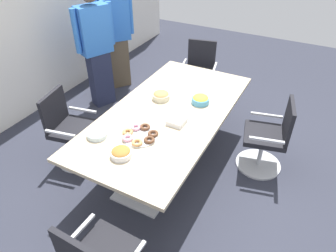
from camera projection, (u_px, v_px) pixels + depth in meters
The scene contains 14 objects.
ground_plane at pixel (168, 162), 3.84m from camera, with size 10.00×10.00×0.01m, color #2D303D.
back_wall at pixel (2, 20), 3.91m from camera, with size 8.00×0.10×2.80m, color white.
conference_table at pixel (168, 121), 3.46m from camera, with size 2.40×1.20×0.75m.
office_chair_0 at pixel (199, 74), 4.88m from camera, with size 0.64×0.64×0.91m.
office_chair_1 at pixel (71, 132), 3.65m from camera, with size 0.64×0.64×0.91m.
office_chair_3 at pixel (269, 140), 3.54m from camera, with size 0.65×0.65×0.91m.
person_standing_0 at pixel (96, 47), 4.42m from camera, with size 0.59×0.38×1.78m.
person_standing_1 at pixel (116, 35), 4.94m from camera, with size 0.53×0.44×1.71m.
snack_bowl_chips_yellow at pixel (200, 99), 3.51m from camera, with size 0.20×0.20×0.10m.
snack_bowl_pretzels at pixel (121, 153), 2.77m from camera, with size 0.20×0.20×0.08m.
snack_bowl_cookies at pixel (161, 95), 3.58m from camera, with size 0.20×0.20×0.10m.
donut_platter at pixel (140, 135), 3.02m from camera, with size 0.36×0.36×0.04m.
plate_stack at pixel (97, 134), 3.02m from camera, with size 0.20×0.20×0.05m.
napkin_pile at pixel (177, 121), 3.19m from camera, with size 0.17×0.17×0.06m, color white.
Camera 1 is at (-2.50, -1.33, 2.62)m, focal length 32.82 mm.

